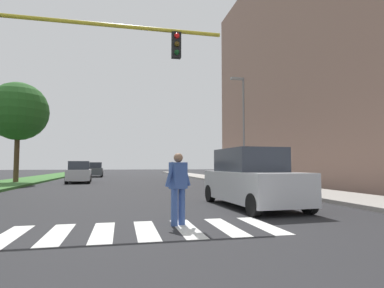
% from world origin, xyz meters
% --- Properties ---
extents(ground_plane, '(140.00, 140.00, 0.00)m').
position_xyz_m(ground_plane, '(0.00, 30.00, 0.00)').
color(ground_plane, '#262628').
extents(crosswalk, '(6.75, 2.20, 0.01)m').
position_xyz_m(crosswalk, '(0.00, 7.61, 0.00)').
color(crosswalk, silver).
rests_on(crosswalk, ground_plane).
extents(median_strip, '(3.78, 64.00, 0.15)m').
position_xyz_m(median_strip, '(-8.01, 28.00, 0.07)').
color(median_strip, '#386B2D').
rests_on(median_strip, ground_plane).
extents(tree_far, '(4.36, 4.36, 7.46)m').
position_xyz_m(tree_far, '(-7.73, 26.58, 5.41)').
color(tree_far, '#4C3823').
rests_on(tree_far, median_strip).
extents(apartment_block_right, '(12.55, 29.26, 18.69)m').
position_xyz_m(apartment_block_right, '(17.81, 22.00, 9.34)').
color(apartment_block_right, '#937060').
rests_on(apartment_block_right, ground_plane).
extents(sidewalk_right, '(3.00, 64.00, 0.15)m').
position_xyz_m(sidewalk_right, '(8.86, 28.00, 0.07)').
color(sidewalk_right, '#9E9991').
rests_on(sidewalk_right, ground_plane).
extents(street_lamp_right, '(1.02, 0.24, 7.50)m').
position_xyz_m(street_lamp_right, '(8.27, 21.74, 4.59)').
color(street_lamp_right, slate).
rests_on(street_lamp_right, sidewalk_right).
extents(pedestrian_performer, '(0.70, 0.44, 1.69)m').
position_xyz_m(pedestrian_performer, '(1.22, 8.02, 0.93)').
color(pedestrian_performer, '#334C8C').
rests_on(pedestrian_performer, ground_plane).
extents(suv_crossing, '(2.18, 4.69, 1.97)m').
position_xyz_m(suv_crossing, '(4.22, 10.72, 0.93)').
color(suv_crossing, '#B7B7BC').
rests_on(suv_crossing, ground_plane).
extents(sedan_midblock, '(2.06, 4.37, 1.70)m').
position_xyz_m(sedan_midblock, '(-3.37, 27.43, 0.79)').
color(sedan_midblock, '#B7B7BC').
rests_on(sedan_midblock, ground_plane).
extents(sedan_distant, '(2.02, 4.40, 1.71)m').
position_xyz_m(sedan_distant, '(-3.17, 40.03, 0.79)').
color(sedan_distant, '#474C51').
rests_on(sedan_distant, ground_plane).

